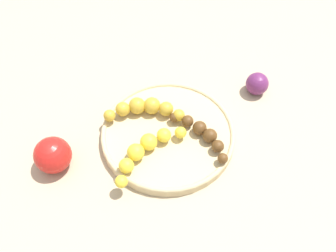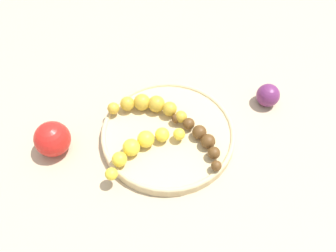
{
  "view_description": "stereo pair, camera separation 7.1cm",
  "coord_description": "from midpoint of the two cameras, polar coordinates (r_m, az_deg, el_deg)",
  "views": [
    {
      "loc": [
        -0.43,
        -0.01,
        0.6
      ],
      "look_at": [
        0.0,
        0.0,
        0.04
      ],
      "focal_mm": 37.2,
      "sensor_mm": 36.0,
      "label": 1
    },
    {
      "loc": [
        -0.42,
        -0.08,
        0.6
      ],
      "look_at": [
        0.0,
        0.0,
        0.04
      ],
      "focal_mm": 37.2,
      "sensor_mm": 36.0,
      "label": 2
    }
  ],
  "objects": [
    {
      "name": "ground_plane",
      "position": [
        0.74,
        -2.74,
        -1.96
      ],
      "size": [
        2.4,
        2.4,
        0.0
      ],
      "primitive_type": "plane",
      "color": "tan"
    },
    {
      "name": "banana_yellow",
      "position": [
        0.68,
        -6.75,
        -4.05
      ],
      "size": [
        0.14,
        0.13,
        0.03
      ],
      "rotation": [
        0.0,
        0.0,
        0.81
      ],
      "color": "yellow",
      "rests_on": "fruit_bowl"
    },
    {
      "name": "banana_overripe",
      "position": [
        0.7,
        2.86,
        -1.34
      ],
      "size": [
        0.12,
        0.11,
        0.03
      ],
      "rotation": [
        0.0,
        0.0,
        5.48
      ],
      "color": "#593819",
      "rests_on": "fruit_bowl"
    },
    {
      "name": "plum_purple",
      "position": [
        0.82,
        12.02,
        6.65
      ],
      "size": [
        0.05,
        0.05,
        0.05
      ],
      "primitive_type": "sphere",
      "color": "#662659",
      "rests_on": "ground_plane"
    },
    {
      "name": "banana_spotted",
      "position": [
        0.74,
        -6.61,
        2.71
      ],
      "size": [
        0.06,
        0.17,
        0.04
      ],
      "rotation": [
        0.0,
        0.0,
        0.04
      ],
      "color": "gold",
      "rests_on": "fruit_bowl"
    },
    {
      "name": "fruit_bowl",
      "position": [
        0.73,
        -2.78,
        -1.41
      ],
      "size": [
        0.28,
        0.28,
        0.02
      ],
      "color": "#D1B784",
      "rests_on": "ground_plane"
    },
    {
      "name": "apple_red",
      "position": [
        0.72,
        -21.09,
        -4.65
      ],
      "size": [
        0.07,
        0.07,
        0.07
      ],
      "primitive_type": "sphere",
      "color": "red",
      "rests_on": "ground_plane"
    }
  ]
}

